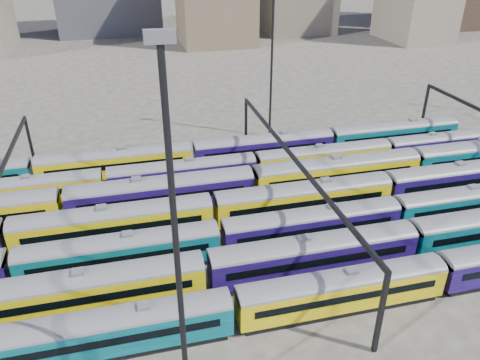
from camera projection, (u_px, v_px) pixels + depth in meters
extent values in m
plane|color=#3D3934|center=(204.00, 230.00, 51.97)|extent=(500.00, 500.00, 0.00)
cube|color=black|center=(116.00, 347.00, 36.88)|extent=(17.57, 2.28, 0.65)
cube|color=#05424D|center=(114.00, 332.00, 36.09)|extent=(18.49, 2.68, 2.68)
cylinder|color=#4C4C51|center=(111.00, 319.00, 35.47)|extent=(18.49, 2.68, 2.68)
cube|color=black|center=(113.00, 342.00, 34.78)|extent=(16.27, 0.06, 0.69)
cube|color=black|center=(113.00, 316.00, 37.11)|extent=(16.27, 0.06, 0.69)
cube|color=slate|center=(110.00, 312.00, 35.13)|extent=(0.92, 0.83, 0.32)
cube|color=black|center=(340.00, 306.00, 40.97)|extent=(17.57, 2.28, 0.65)
cube|color=#B79B07|center=(342.00, 291.00, 40.19)|extent=(18.49, 2.68, 2.68)
cylinder|color=#4C4C51|center=(343.00, 279.00, 39.56)|extent=(18.49, 2.68, 2.68)
cube|color=black|center=(349.00, 299.00, 38.87)|extent=(16.27, 0.06, 0.69)
cube|color=black|center=(335.00, 278.00, 41.20)|extent=(16.27, 0.06, 0.69)
cube|color=slate|center=(344.00, 272.00, 39.22)|extent=(0.92, 0.83, 0.32)
cube|color=black|center=(91.00, 308.00, 40.69)|extent=(19.02, 2.47, 0.70)
cube|color=#B79B07|center=(87.00, 292.00, 39.85)|extent=(20.02, 2.90, 2.90)
cylinder|color=#4C4C51|center=(85.00, 279.00, 39.17)|extent=(20.02, 2.90, 2.90)
cube|color=black|center=(86.00, 300.00, 38.43)|extent=(17.62, 0.06, 0.75)
cube|color=black|center=(87.00, 278.00, 40.95)|extent=(17.62, 0.06, 0.75)
cube|color=slate|center=(83.00, 271.00, 38.81)|extent=(1.00, 0.90, 0.35)
cube|color=black|center=(312.00, 271.00, 45.12)|extent=(19.02, 2.47, 0.70)
cube|color=#13083E|center=(313.00, 256.00, 44.27)|extent=(20.02, 2.90, 2.90)
cylinder|color=#4C4C51|center=(315.00, 243.00, 43.59)|extent=(20.02, 2.90, 2.90)
cube|color=black|center=(320.00, 262.00, 42.85)|extent=(17.62, 0.06, 0.75)
cube|color=black|center=(308.00, 244.00, 45.37)|extent=(17.62, 0.06, 0.75)
cube|color=slate|center=(315.00, 237.00, 43.23)|extent=(1.00, 0.90, 0.35)
cube|color=black|center=(123.00, 268.00, 45.60)|extent=(18.01, 2.34, 0.66)
cube|color=#05424D|center=(120.00, 253.00, 44.80)|extent=(18.95, 2.75, 2.75)
cylinder|color=#4C4C51|center=(119.00, 242.00, 44.16)|extent=(18.95, 2.75, 2.75)
cube|color=black|center=(120.00, 259.00, 43.45)|extent=(16.68, 0.06, 0.71)
cube|color=black|center=(120.00, 242.00, 45.84)|extent=(16.68, 0.06, 0.71)
cube|color=slate|center=(118.00, 235.00, 43.81)|extent=(0.95, 0.85, 0.33)
cube|color=black|center=(310.00, 239.00, 49.79)|extent=(18.01, 2.34, 0.66)
cube|color=#13083E|center=(311.00, 226.00, 48.99)|extent=(18.95, 2.75, 2.75)
cylinder|color=#4C4C51|center=(312.00, 215.00, 48.35)|extent=(18.95, 2.75, 2.75)
cube|color=black|center=(317.00, 231.00, 47.64)|extent=(16.68, 0.06, 0.71)
cube|color=black|center=(307.00, 216.00, 50.03)|extent=(16.68, 0.06, 0.71)
cube|color=slate|center=(313.00, 209.00, 48.00)|extent=(0.95, 0.85, 0.33)
cube|color=black|center=(469.00, 215.00, 53.99)|extent=(18.01, 2.34, 0.66)
cube|color=#05424D|center=(472.00, 203.00, 53.18)|extent=(18.95, 2.75, 2.75)
cylinder|color=#4C4C51|center=(475.00, 192.00, 52.54)|extent=(18.95, 2.75, 2.75)
cube|color=black|center=(465.00, 194.00, 54.22)|extent=(16.68, 0.06, 0.71)
cube|color=slate|center=(477.00, 187.00, 52.20)|extent=(0.95, 0.85, 0.33)
cube|color=black|center=(117.00, 239.00, 49.77)|extent=(19.40, 2.52, 0.71)
cube|color=#B79B07|center=(115.00, 225.00, 48.91)|extent=(20.42, 2.96, 2.96)
cylinder|color=#4C4C51|center=(113.00, 213.00, 48.22)|extent=(20.42, 2.96, 2.96)
cube|color=black|center=(114.00, 230.00, 47.46)|extent=(17.97, 0.06, 0.77)
cube|color=black|center=(114.00, 214.00, 50.03)|extent=(17.97, 0.06, 0.77)
cube|color=slate|center=(112.00, 206.00, 47.85)|extent=(1.02, 0.92, 0.36)
cube|color=black|center=(302.00, 214.00, 54.28)|extent=(19.40, 2.52, 0.71)
cube|color=#B79B07|center=(303.00, 200.00, 53.42)|extent=(20.42, 2.96, 2.96)
cylinder|color=#4C4C51|center=(304.00, 189.00, 52.72)|extent=(20.42, 2.96, 2.96)
cube|color=black|center=(308.00, 204.00, 51.97)|extent=(17.97, 0.06, 0.77)
cube|color=black|center=(299.00, 191.00, 54.54)|extent=(17.97, 0.06, 0.77)
cube|color=slate|center=(305.00, 183.00, 52.35)|extent=(1.02, 0.92, 0.36)
cube|color=black|center=(459.00, 192.00, 58.79)|extent=(19.40, 2.52, 0.71)
cube|color=#13083E|center=(463.00, 179.00, 57.92)|extent=(20.42, 2.96, 2.96)
cylinder|color=#4C4C51|center=(465.00, 169.00, 57.23)|extent=(20.42, 2.96, 2.96)
cube|color=black|center=(471.00, 182.00, 56.47)|extent=(17.97, 0.06, 0.77)
cube|color=black|center=(456.00, 171.00, 59.04)|extent=(17.97, 0.06, 0.77)
cube|color=slate|center=(467.00, 163.00, 56.86)|extent=(1.02, 0.92, 0.36)
cube|color=black|center=(163.00, 209.00, 55.22)|extent=(20.27, 2.63, 0.75)
cube|color=#13083E|center=(162.00, 195.00, 54.32)|extent=(21.34, 3.09, 3.09)
cylinder|color=#4C4C51|center=(161.00, 183.00, 53.59)|extent=(21.34, 3.09, 3.09)
cube|color=black|center=(163.00, 199.00, 52.80)|extent=(18.78, 0.06, 0.80)
cube|color=black|center=(161.00, 186.00, 55.48)|extent=(18.78, 0.06, 0.80)
cube|color=slate|center=(160.00, 177.00, 53.20)|extent=(1.07, 0.96, 0.37)
cube|color=black|center=(335.00, 187.00, 59.92)|extent=(20.27, 2.63, 0.75)
cube|color=#B79B07|center=(337.00, 174.00, 59.02)|extent=(21.34, 3.09, 3.09)
cylinder|color=#4C4C51|center=(338.00, 163.00, 58.29)|extent=(21.34, 3.09, 3.09)
cube|color=black|center=(342.00, 177.00, 57.50)|extent=(18.78, 0.06, 0.80)
cube|color=black|center=(332.00, 166.00, 60.19)|extent=(18.78, 0.06, 0.80)
cube|color=slate|center=(338.00, 157.00, 57.91)|extent=(1.07, 0.96, 0.37)
cube|color=black|center=(478.00, 149.00, 64.89)|extent=(18.78, 0.06, 0.80)
cube|color=black|center=(25.00, 205.00, 56.08)|extent=(17.65, 2.29, 0.65)
cube|color=#B79B07|center=(22.00, 193.00, 55.29)|extent=(18.58, 2.69, 2.69)
cylinder|color=#4C4C51|center=(19.00, 183.00, 54.66)|extent=(18.58, 2.69, 2.69)
cube|color=black|center=(19.00, 196.00, 53.97)|extent=(16.35, 0.06, 0.70)
cube|color=black|center=(23.00, 185.00, 56.31)|extent=(16.35, 0.06, 0.70)
cube|color=slate|center=(18.00, 177.00, 54.33)|extent=(0.93, 0.84, 0.33)
cube|color=black|center=(184.00, 186.00, 60.19)|extent=(17.65, 2.29, 0.65)
cube|color=#13083E|center=(183.00, 175.00, 59.41)|extent=(18.58, 2.69, 2.69)
cylinder|color=#4C4C51|center=(182.00, 165.00, 58.77)|extent=(18.58, 2.69, 2.69)
cube|color=black|center=(184.00, 177.00, 58.08)|extent=(16.35, 0.06, 0.70)
cube|color=black|center=(181.00, 168.00, 60.43)|extent=(16.35, 0.06, 0.70)
cube|color=slate|center=(182.00, 160.00, 58.44)|extent=(0.93, 0.84, 0.33)
cube|color=black|center=(322.00, 170.00, 64.30)|extent=(17.65, 2.29, 0.65)
cube|color=#B79B07|center=(323.00, 159.00, 63.52)|extent=(18.58, 2.69, 2.69)
cylinder|color=#4C4C51|center=(324.00, 150.00, 62.89)|extent=(18.58, 2.69, 2.69)
cube|color=black|center=(328.00, 161.00, 62.20)|extent=(16.35, 0.06, 0.70)
cube|color=black|center=(320.00, 153.00, 64.54)|extent=(16.35, 0.06, 0.70)
cube|color=slate|center=(325.00, 145.00, 62.55)|extent=(0.93, 0.84, 0.33)
cube|color=black|center=(444.00, 156.00, 68.42)|extent=(17.65, 2.29, 0.65)
cube|color=#13083E|center=(447.00, 145.00, 67.63)|extent=(18.58, 2.69, 2.69)
cylinder|color=#4C4C51|center=(449.00, 137.00, 67.00)|extent=(18.58, 2.69, 2.69)
cube|color=black|center=(453.00, 147.00, 66.31)|extent=(16.35, 0.06, 0.70)
cube|color=black|center=(441.00, 140.00, 68.65)|extent=(16.35, 0.06, 0.70)
cube|color=slate|center=(450.00, 132.00, 66.66)|extent=(0.93, 0.84, 0.33)
cube|color=black|center=(117.00, 176.00, 62.70)|extent=(18.87, 2.45, 0.70)
cube|color=#B79B07|center=(116.00, 164.00, 61.86)|extent=(19.86, 2.88, 2.88)
cylinder|color=#4C4C51|center=(114.00, 154.00, 61.18)|extent=(19.86, 2.88, 2.88)
cube|color=black|center=(116.00, 166.00, 60.44)|extent=(17.48, 0.06, 0.74)
cube|color=black|center=(115.00, 157.00, 62.95)|extent=(17.48, 0.06, 0.74)
cube|color=slate|center=(114.00, 149.00, 60.82)|extent=(0.99, 0.89, 0.35)
cube|color=black|center=(263.00, 160.00, 67.08)|extent=(18.87, 2.45, 0.70)
cube|color=#13083E|center=(264.00, 149.00, 66.24)|extent=(19.86, 2.88, 2.88)
cylinder|color=#4C4C51|center=(264.00, 139.00, 65.57)|extent=(19.86, 2.88, 2.88)
cube|color=black|center=(267.00, 151.00, 64.83)|extent=(17.48, 0.06, 0.74)
cube|color=black|center=(261.00, 142.00, 67.33)|extent=(17.48, 0.06, 0.74)
cube|color=slate|center=(264.00, 134.00, 65.21)|extent=(0.99, 0.89, 0.35)
cube|color=black|center=(392.00, 146.00, 71.47)|extent=(18.87, 2.45, 0.70)
cube|color=#05424D|center=(393.00, 135.00, 70.63)|extent=(19.86, 2.88, 2.88)
cylinder|color=#4C4C51|center=(395.00, 126.00, 69.96)|extent=(19.86, 2.88, 2.88)
cube|color=black|center=(399.00, 137.00, 69.22)|extent=(17.48, 0.06, 0.74)
cube|color=black|center=(389.00, 130.00, 71.72)|extent=(17.48, 0.06, 0.74)
cube|color=slate|center=(396.00, 121.00, 69.60)|extent=(0.99, 0.89, 0.35)
cube|color=black|center=(31.00, 144.00, 62.94)|extent=(0.35, 0.35, 8.00)
cube|color=black|center=(381.00, 313.00, 35.10)|extent=(0.35, 0.35, 8.00)
cube|color=black|center=(246.00, 125.00, 69.37)|extent=(0.35, 0.35, 8.00)
cube|color=black|center=(293.00, 157.00, 50.45)|extent=(0.30, 40.00, 0.45)
cube|color=black|center=(425.00, 108.00, 75.80)|extent=(0.35, 0.35, 8.00)
cylinder|color=black|center=(178.00, 271.00, 26.18)|extent=(0.36, 0.36, 25.00)
cube|color=slate|center=(160.00, 36.00, 20.18)|extent=(1.40, 0.50, 0.60)
cylinder|color=black|center=(272.00, 59.00, 69.88)|extent=(0.36, 0.36, 25.00)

